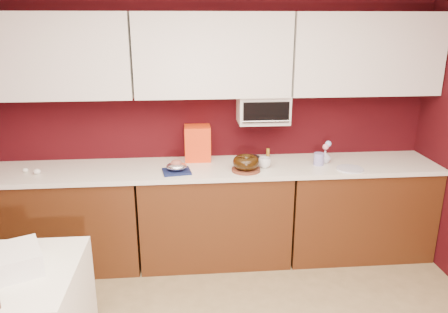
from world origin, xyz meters
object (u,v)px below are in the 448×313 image
toaster_oven (263,109)px  bundt_cake (246,162)px  coffee_mug (265,162)px  newspaper_stack (5,262)px  blue_jar (319,159)px  foil_ham_nest (177,166)px  flower_vase (325,156)px  pandoro_box (198,143)px

toaster_oven → bundt_cake: size_ratio=1.99×
coffee_mug → newspaper_stack: (-1.72, -1.28, -0.14)m
toaster_oven → coffee_mug: size_ratio=4.18×
bundt_cake → blue_jar: bearing=9.4°
coffee_mug → blue_jar: (0.49, 0.03, 0.00)m
foil_ham_nest → coffee_mug: coffee_mug is taller
bundt_cake → flower_vase: bearing=12.9°
pandoro_box → newspaper_stack: 1.95m
pandoro_box → flower_vase: 1.16m
flower_vase → newspaper_stack: 2.67m
flower_vase → newspaper_stack: bearing=-149.1°
foil_ham_nest → blue_jar: 1.26m
foil_ham_nest → blue_jar: size_ratio=1.60×
coffee_mug → blue_jar: bearing=3.6°
foil_ham_nest → newspaper_stack: bearing=-128.2°
foil_ham_nest → coffee_mug: (0.76, 0.06, -0.00)m
bundt_cake → coffee_mug: bundt_cake is taller
bundt_cake → newspaper_stack: bundt_cake is taller
toaster_oven → newspaper_stack: bearing=-138.9°
pandoro_box → toaster_oven: bearing=-4.3°
pandoro_box → newspaper_stack: bearing=-126.2°
flower_vase → foil_ham_nest: bearing=-173.5°
blue_jar → newspaper_stack: blue_jar is taller
toaster_oven → foil_ham_nest: 0.93m
pandoro_box → flower_vase: size_ratio=2.50×
bundt_cake → foil_ham_nest: size_ratio=1.30×
toaster_oven → flower_vase: toaster_oven is taller
bundt_cake → newspaper_stack: (-1.55, -1.20, -0.16)m
foil_ham_nest → coffee_mug: bearing=4.6°
pandoro_box → flower_vase: pandoro_box is taller
bundt_cake → newspaper_stack: size_ratio=0.61×
pandoro_box → flower_vase: (1.14, -0.19, -0.10)m
toaster_oven → coffee_mug: toaster_oven is taller
toaster_oven → foil_ham_nest: bearing=-159.1°
pandoro_box → flower_vase: bearing=-9.4°
foil_ham_nest → newspaper_stack: size_ratio=0.47×
pandoro_box → coffee_mug: size_ratio=2.95×
flower_vase → pandoro_box: bearing=170.5°
foil_ham_nest → coffee_mug: size_ratio=1.62×
bundt_cake → flower_vase: flower_vase is taller
blue_jar → bundt_cake: bearing=-170.6°
toaster_oven → blue_jar: bearing=-23.2°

